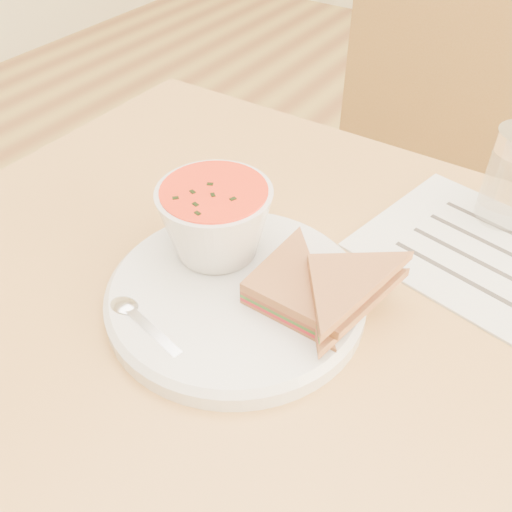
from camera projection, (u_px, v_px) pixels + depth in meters
The scene contains 7 objects.
chair_far at pixel (401, 220), 1.16m from camera, with size 0.40×0.40×0.89m, color brown, non-canonical shape.
plate at pixel (236, 296), 0.55m from camera, with size 0.25×0.25×0.02m, color silver, non-canonical shape.
soup_bowl at pixel (216, 224), 0.56m from camera, with size 0.11×0.11×0.08m, color silver, non-canonical shape.
sandwich_half_a at pixel (240, 296), 0.52m from camera, with size 0.10×0.10×0.03m, color #AB633C, non-canonical shape.
sandwich_half_b at pixel (307, 266), 0.53m from camera, with size 0.10×0.10×0.03m, color #AB633C, non-canonical shape.
spoon at pixel (154, 333), 0.50m from camera, with size 0.16×0.03×0.01m, color silver, non-canonical shape.
paper_menu at pixel (497, 260), 0.60m from camera, with size 0.27×0.20×0.00m, color silver, non-canonical shape.
Camera 1 is at (0.12, -0.33, 1.15)m, focal length 40.00 mm.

